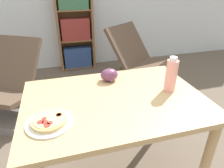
{
  "coord_description": "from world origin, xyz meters",
  "views": [
    {
      "loc": [
        -0.22,
        -1.01,
        1.45
      ],
      "look_at": [
        0.1,
        0.12,
        0.83
      ],
      "focal_mm": 32.0,
      "sensor_mm": 36.0,
      "label": 1
    }
  ],
  "objects_px": {
    "bookshelf": "(75,28)",
    "pizza_on_plate": "(49,121)",
    "lounge_chair_near": "(7,95)",
    "grape_bunch": "(109,75)",
    "lounge_chair_far": "(137,68)",
    "drink_bottle": "(171,75)"
  },
  "relations": [
    {
      "from": "pizza_on_plate",
      "to": "lounge_chair_near",
      "type": "bearing_deg",
      "value": 111.84
    },
    {
      "from": "drink_bottle",
      "to": "lounge_chair_far",
      "type": "height_order",
      "value": "drink_bottle"
    },
    {
      "from": "grape_bunch",
      "to": "lounge_chair_far",
      "type": "distance_m",
      "value": 1.53
    },
    {
      "from": "grape_bunch",
      "to": "lounge_chair_near",
      "type": "relative_size",
      "value": 0.13
    },
    {
      "from": "grape_bunch",
      "to": "drink_bottle",
      "type": "xyz_separation_m",
      "value": [
        0.35,
        -0.26,
        0.07
      ]
    },
    {
      "from": "lounge_chair_far",
      "to": "bookshelf",
      "type": "xyz_separation_m",
      "value": [
        -0.76,
        0.96,
        0.44
      ]
    },
    {
      "from": "drink_bottle",
      "to": "lounge_chair_far",
      "type": "relative_size",
      "value": 0.24
    },
    {
      "from": "drink_bottle",
      "to": "lounge_chair_near",
      "type": "bearing_deg",
      "value": 138.6
    },
    {
      "from": "bookshelf",
      "to": "pizza_on_plate",
      "type": "bearing_deg",
      "value": -99.36
    },
    {
      "from": "lounge_chair_far",
      "to": "bookshelf",
      "type": "bearing_deg",
      "value": 91.85
    },
    {
      "from": "grape_bunch",
      "to": "bookshelf",
      "type": "distance_m",
      "value": 2.18
    },
    {
      "from": "drink_bottle",
      "to": "bookshelf",
      "type": "relative_size",
      "value": 0.16
    },
    {
      "from": "grape_bunch",
      "to": "bookshelf",
      "type": "xyz_separation_m",
      "value": [
        -0.01,
        2.18,
        -0.1
      ]
    },
    {
      "from": "grape_bunch",
      "to": "lounge_chair_near",
      "type": "height_order",
      "value": "lounge_chair_near"
    },
    {
      "from": "pizza_on_plate",
      "to": "lounge_chair_far",
      "type": "height_order",
      "value": "lounge_chair_far"
    },
    {
      "from": "pizza_on_plate",
      "to": "bookshelf",
      "type": "height_order",
      "value": "bookshelf"
    },
    {
      "from": "grape_bunch",
      "to": "lounge_chair_near",
      "type": "bearing_deg",
      "value": 136.72
    },
    {
      "from": "drink_bottle",
      "to": "lounge_chair_far",
      "type": "bearing_deg",
      "value": 74.82
    },
    {
      "from": "lounge_chair_far",
      "to": "bookshelf",
      "type": "distance_m",
      "value": 1.3
    },
    {
      "from": "lounge_chair_near",
      "to": "bookshelf",
      "type": "bearing_deg",
      "value": 83.42
    },
    {
      "from": "pizza_on_plate",
      "to": "lounge_chair_near",
      "type": "relative_size",
      "value": 0.25
    },
    {
      "from": "grape_bunch",
      "to": "drink_bottle",
      "type": "height_order",
      "value": "drink_bottle"
    }
  ]
}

